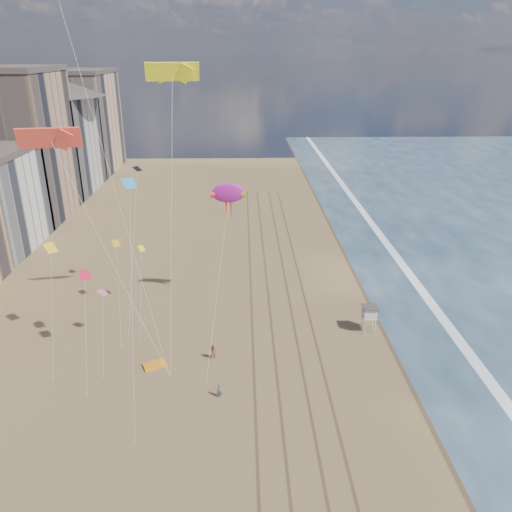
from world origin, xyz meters
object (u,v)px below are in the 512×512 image
(grounded_kite, at_px, (155,365))
(kite_flyer_a, at_px, (220,391))
(kite_flyer_b, at_px, (213,352))
(show_kite, at_px, (228,193))
(lifeguard_stand, at_px, (370,313))

(grounded_kite, xyz_separation_m, kite_flyer_a, (7.29, -5.40, 0.64))
(kite_flyer_a, bearing_deg, kite_flyer_b, 94.45)
(show_kite, bearing_deg, kite_flyer_a, -91.99)
(lifeguard_stand, distance_m, show_kite, 22.45)
(lifeguard_stand, bearing_deg, kite_flyer_b, -163.61)
(show_kite, bearing_deg, lifeguard_stand, -23.47)
(grounded_kite, height_order, kite_flyer_a, kite_flyer_a)
(kite_flyer_a, distance_m, kite_flyer_b, 6.67)
(show_kite, distance_m, kite_flyer_b, 19.41)
(show_kite, xyz_separation_m, kite_flyer_b, (-1.62, -12.77, -14.53))
(lifeguard_stand, bearing_deg, kite_flyer_a, -145.56)
(lifeguard_stand, bearing_deg, show_kite, 156.53)
(show_kite, height_order, kite_flyer_b, show_kite)
(lifeguard_stand, xyz_separation_m, show_kite, (-16.88, 7.33, 12.85))
(lifeguard_stand, distance_m, grounded_kite, 25.83)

